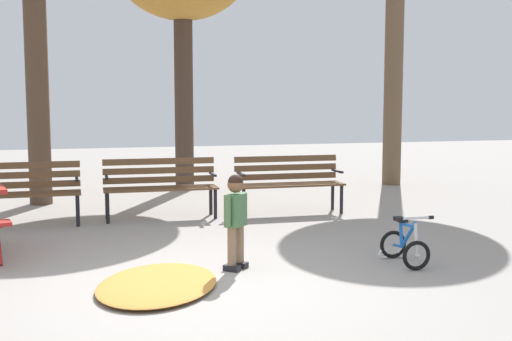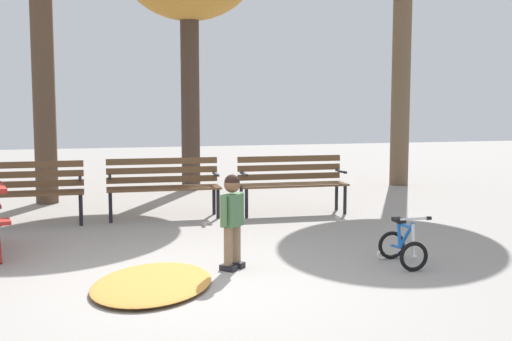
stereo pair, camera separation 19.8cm
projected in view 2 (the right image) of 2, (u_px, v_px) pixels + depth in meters
ground at (181, 290)px, 5.84m from camera, size 36.00×36.00×0.00m
park_bench_far_left at (23, 188)px, 8.82m from camera, size 1.60×0.46×0.85m
park_bench_left at (163, 182)px, 9.36m from camera, size 1.61×0.51×0.85m
park_bench_right at (292, 179)px, 9.74m from camera, size 1.61×0.49×0.85m
child_standing at (232, 215)px, 6.48m from camera, size 0.29×0.28×0.96m
kids_bicycle at (402, 246)px, 6.69m from camera, size 0.39×0.57×0.54m
leaf_pile at (152, 283)px, 5.92m from camera, size 1.53×1.78×0.07m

